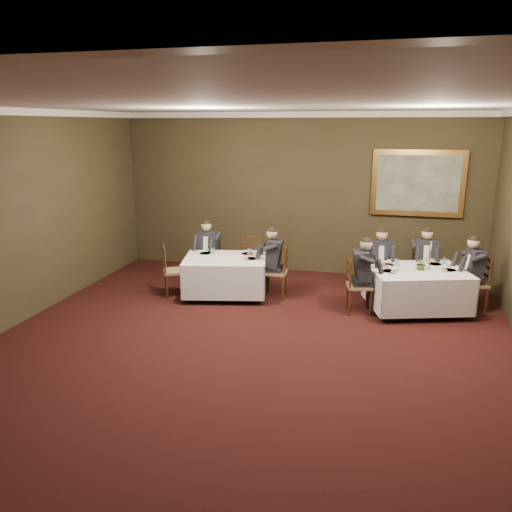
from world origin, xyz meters
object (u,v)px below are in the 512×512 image
at_px(chair_main_endright, 473,294).
at_px(chair_sec_endleft, 175,281).
at_px(diner_main_backright, 423,269).
at_px(diner_sec_backleft, 209,259).
at_px(painting, 418,183).
at_px(chair_sec_endright, 276,282).
at_px(table_second, 225,273).
at_px(candlestick, 430,258).
at_px(chair_main_backleft, 378,281).
at_px(diner_main_backleft, 378,270).
at_px(diner_main_endleft, 359,284).
at_px(chair_main_backright, 422,281).
at_px(diner_sec_endright, 276,271).
at_px(chair_sec_backleft, 209,270).
at_px(diner_main_endright, 474,282).
at_px(table_main, 417,287).
at_px(chair_sec_backright, 249,270).
at_px(centerpiece, 422,263).
at_px(chair_main_endleft, 358,296).

xyz_separation_m(chair_main_endright, chair_sec_endleft, (-5.51, -0.59, 0.00)).
distance_m(diner_main_backright, chair_sec_endleft, 4.84).
relative_size(diner_sec_backleft, painting, 0.73).
bearing_deg(chair_sec_endright, table_second, 100.65).
xyz_separation_m(chair_main_endright, candlestick, (-0.80, -0.17, 0.66)).
distance_m(chair_main_backleft, candlestick, 1.22).
xyz_separation_m(diner_main_backleft, diner_main_endleft, (-0.31, -0.98, 0.00)).
bearing_deg(painting, chair_main_backright, -80.32).
xyz_separation_m(chair_main_backleft, diner_sec_endright, (-1.92, -0.53, 0.23)).
distance_m(diner_main_endleft, chair_sec_backleft, 3.29).
relative_size(chair_sec_endright, candlestick, 1.99).
height_order(table_second, diner_main_backleft, diner_main_backleft).
distance_m(chair_sec_endright, diner_sec_endright, 0.23).
relative_size(diner_main_endleft, diner_main_endright, 1.00).
height_order(table_main, chair_main_backright, chair_main_backright).
distance_m(chair_sec_backleft, chair_sec_endleft, 0.99).
relative_size(diner_main_backright, chair_sec_backright, 1.35).
height_order(diner_main_endright, diner_sec_backleft, same).
bearing_deg(chair_sec_backleft, chair_sec_endleft, 69.20).
bearing_deg(diner_main_backright, diner_main_endright, 137.57).
xyz_separation_m(diner_main_backright, chair_sec_backright, (-3.48, -0.12, -0.23)).
relative_size(centerpiece, painting, 0.14).
height_order(diner_main_backright, candlestick, diner_main_backright).
relative_size(diner_main_backleft, candlestick, 2.68).
bearing_deg(chair_main_endleft, chair_main_backleft, 150.54).
xyz_separation_m(diner_main_endleft, centerpiece, (1.04, 0.31, 0.39)).
distance_m(chair_main_backleft, chair_sec_endleft, 3.95).
bearing_deg(centerpiece, chair_sec_backleft, 171.39).
bearing_deg(table_main, chair_main_backright, 79.78).
distance_m(table_second, diner_main_endleft, 2.57).
xyz_separation_m(diner_main_endright, chair_sec_endright, (-3.57, -0.16, -0.23)).
xyz_separation_m(chair_sec_backright, centerpiece, (3.36, -0.81, 0.61)).
bearing_deg(chair_main_backright, chair_sec_backleft, -0.93).
bearing_deg(diner_main_backleft, chair_main_endleft, 57.97).
distance_m(table_main, diner_sec_backleft, 4.18).
bearing_deg(chair_sec_endleft, table_second, 75.21).
distance_m(chair_sec_backleft, diner_sec_endright, 1.62).
xyz_separation_m(table_main, chair_main_endright, (1.00, 0.31, -0.17)).
bearing_deg(chair_sec_backright, centerpiece, 165.66).
xyz_separation_m(chair_sec_backleft, centerpiece, (4.18, -0.63, 0.61)).
distance_m(table_main, diner_main_endleft, 1.04).
distance_m(chair_main_endleft, diner_main_endleft, 0.23).
bearing_deg(chair_sec_endright, chair_main_endright, -89.12).
height_order(diner_main_backleft, diner_main_endleft, same).
relative_size(chair_main_backright, chair_sec_backright, 1.00).
distance_m(diner_main_backright, diner_sec_backleft, 4.31).
bearing_deg(chair_main_endleft, chair_main_endright, 95.92).
relative_size(diner_main_endright, diner_sec_backleft, 1.00).
bearing_deg(chair_main_endleft, centerpiece, 94.94).
xyz_separation_m(table_main, diner_main_endright, (0.99, 0.31, 0.06)).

